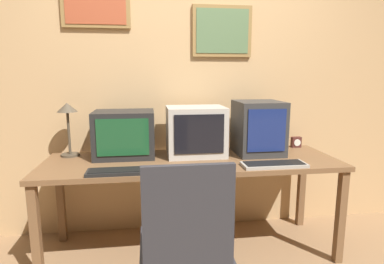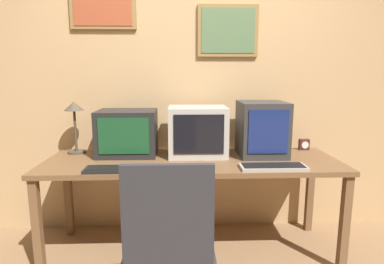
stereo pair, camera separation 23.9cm
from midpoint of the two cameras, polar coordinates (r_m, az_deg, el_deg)
wall_back at (r=2.81m, az=2.07°, el=8.64°), size 8.00×0.08×2.60m
desk at (r=2.46m, az=2.80°, el=-6.51°), size 2.21×0.71×0.75m
monitor_left at (r=2.57m, az=-8.84°, el=-0.15°), size 0.46×0.36×0.36m
monitor_center at (r=2.53m, az=3.70°, el=0.12°), size 0.45×0.36×0.39m
monitor_right at (r=2.62m, az=14.89°, el=0.55°), size 0.36×0.39×0.43m
keyboard_main at (r=2.19m, az=-10.73°, el=-6.54°), size 0.39×0.15×0.03m
keyboard_side at (r=2.31m, az=17.14°, el=-5.98°), size 0.45×0.16×0.03m
mouse_near_keyboard at (r=2.16m, az=-3.68°, el=-6.44°), size 0.06×0.12×0.04m
desk_clock at (r=2.94m, az=21.53°, el=-2.10°), size 0.08×0.05×0.09m
desk_lamp at (r=2.71m, az=-17.86°, el=2.90°), size 0.16×0.16×0.42m
office_chair at (r=1.83m, az=0.04°, el=-21.80°), size 0.50×0.50×0.98m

